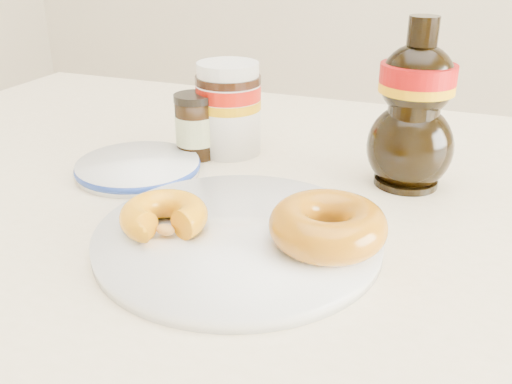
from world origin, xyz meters
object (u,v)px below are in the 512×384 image
(plate, at_px, (238,237))
(donut_whole, at_px, (328,225))
(donut_bitten, at_px, (164,216))
(blue_rim_saucer, at_px, (138,167))
(syrup_bottle, at_px, (414,105))
(dining_table, at_px, (301,268))
(dark_jar, at_px, (195,127))
(nutella_jar, at_px, (229,105))

(plate, height_order, donut_whole, donut_whole)
(plate, xyz_separation_m, donut_bitten, (-0.07, -0.02, 0.02))
(donut_whole, relative_size, blue_rim_saucer, 0.70)
(plate, distance_m, blue_rim_saucer, 0.22)
(syrup_bottle, bearing_deg, dining_table, -133.94)
(dining_table, xyz_separation_m, syrup_bottle, (0.10, 0.10, 0.18))
(donut_bitten, relative_size, donut_whole, 0.78)
(plate, xyz_separation_m, dark_jar, (-0.15, 0.20, 0.04))
(dining_table, relative_size, plate, 4.94)
(dining_table, bearing_deg, syrup_bottle, 46.06)
(syrup_bottle, bearing_deg, donut_whole, -102.92)
(plate, xyz_separation_m, blue_rim_saucer, (-0.19, 0.12, 0.00))
(nutella_jar, relative_size, blue_rim_saucer, 0.78)
(nutella_jar, relative_size, dark_jar, 1.43)
(plate, bearing_deg, dark_jar, 126.01)
(dark_jar, bearing_deg, blue_rim_saucer, -117.66)
(donut_whole, bearing_deg, dining_table, 117.52)
(dark_jar, relative_size, blue_rim_saucer, 0.55)
(donut_bitten, distance_m, blue_rim_saucer, 0.19)
(plate, distance_m, syrup_bottle, 0.27)
(dark_jar, bearing_deg, nutella_jar, 45.04)
(donut_whole, height_order, blue_rim_saucer, donut_whole)
(plate, distance_m, dark_jar, 0.25)
(nutella_jar, distance_m, syrup_bottle, 0.25)
(plate, distance_m, nutella_jar, 0.27)
(dining_table, distance_m, donut_whole, 0.16)
(donut_whole, xyz_separation_m, blue_rim_saucer, (-0.28, 0.11, -0.02))
(blue_rim_saucer, bearing_deg, dark_jar, 62.34)
(syrup_bottle, height_order, blue_rim_saucer, syrup_bottle)
(blue_rim_saucer, bearing_deg, donut_whole, -22.28)
(dining_table, bearing_deg, plate, -108.54)
(donut_whole, distance_m, blue_rim_saucer, 0.30)
(dining_table, relative_size, syrup_bottle, 7.01)
(donut_whole, distance_m, dark_jar, 0.31)
(plate, relative_size, nutella_jar, 2.26)
(donut_bitten, xyz_separation_m, syrup_bottle, (0.20, 0.23, 0.07))
(plate, height_order, nutella_jar, nutella_jar)
(donut_bitten, relative_size, dark_jar, 0.99)
(donut_whole, bearing_deg, plate, -175.34)
(nutella_jar, xyz_separation_m, blue_rim_saucer, (-0.08, -0.12, -0.06))
(donut_bitten, distance_m, dark_jar, 0.24)
(donut_bitten, distance_m, syrup_bottle, 0.32)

